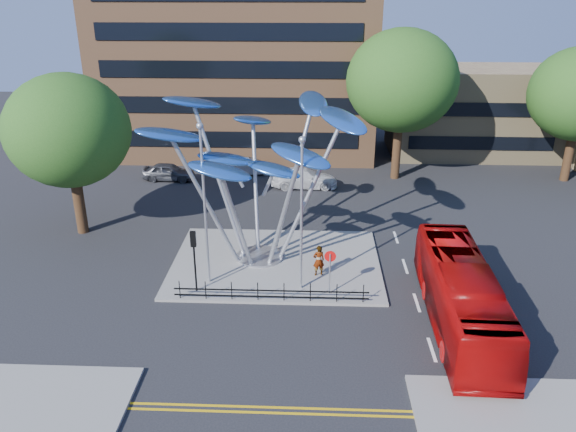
{
  "coord_description": "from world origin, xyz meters",
  "views": [
    {
      "loc": [
        0.93,
        -23.15,
        15.24
      ],
      "look_at": [
        -0.22,
        4.0,
        3.88
      ],
      "focal_mm": 35.0,
      "sensor_mm": 36.0,
      "label": 1
    }
  ],
  "objects_px": {
    "red_bus": "(461,295)",
    "parked_car_mid": "(252,167)",
    "pedestrian": "(319,260)",
    "parked_car_left": "(169,172)",
    "tree_left": "(68,131)",
    "street_lamp_left": "(204,192)",
    "parked_car_right": "(304,178)",
    "leaf_sculpture": "(257,147)",
    "no_entry_sign_island": "(330,265)",
    "tree_right": "(402,81)",
    "street_lamp_right": "(302,202)",
    "traffic_light_island": "(194,249)"
  },
  "relations": [
    {
      "from": "street_lamp_left",
      "to": "red_bus",
      "type": "height_order",
      "value": "street_lamp_left"
    },
    {
      "from": "parked_car_left",
      "to": "street_lamp_left",
      "type": "bearing_deg",
      "value": -157.5
    },
    {
      "from": "parked_car_left",
      "to": "pedestrian",
      "type": "bearing_deg",
      "value": -140.48
    },
    {
      "from": "no_entry_sign_island",
      "to": "parked_car_mid",
      "type": "xyz_separation_m",
      "value": [
        -6.09,
        19.93,
        -1.15
      ]
    },
    {
      "from": "tree_left",
      "to": "street_lamp_left",
      "type": "bearing_deg",
      "value": -34.38
    },
    {
      "from": "traffic_light_island",
      "to": "pedestrian",
      "type": "relative_size",
      "value": 1.92
    },
    {
      "from": "pedestrian",
      "to": "tree_right",
      "type": "bearing_deg",
      "value": -124.37
    },
    {
      "from": "leaf_sculpture",
      "to": "parked_car_left",
      "type": "height_order",
      "value": "leaf_sculpture"
    },
    {
      "from": "parked_car_mid",
      "to": "no_entry_sign_island",
      "type": "bearing_deg",
      "value": -171.61
    },
    {
      "from": "red_bus",
      "to": "parked_car_right",
      "type": "relative_size",
      "value": 2.15
    },
    {
      "from": "street_lamp_left",
      "to": "street_lamp_right",
      "type": "distance_m",
      "value": 5.03
    },
    {
      "from": "tree_left",
      "to": "street_lamp_right",
      "type": "height_order",
      "value": "tree_left"
    },
    {
      "from": "tree_left",
      "to": "parked_car_mid",
      "type": "relative_size",
      "value": 2.54
    },
    {
      "from": "red_bus",
      "to": "traffic_light_island",
      "type": "bearing_deg",
      "value": 171.52
    },
    {
      "from": "red_bus",
      "to": "parked_car_right",
      "type": "bearing_deg",
      "value": 113.48
    },
    {
      "from": "pedestrian",
      "to": "parked_car_left",
      "type": "distance_m",
      "value": 20.27
    },
    {
      "from": "parked_car_left",
      "to": "parked_car_mid",
      "type": "height_order",
      "value": "parked_car_left"
    },
    {
      "from": "tree_right",
      "to": "parked_car_left",
      "type": "bearing_deg",
      "value": -175.82
    },
    {
      "from": "pedestrian",
      "to": "parked_car_right",
      "type": "relative_size",
      "value": 0.34
    },
    {
      "from": "tree_left",
      "to": "no_entry_sign_island",
      "type": "distance_m",
      "value": 18.35
    },
    {
      "from": "red_bus",
      "to": "leaf_sculpture",
      "type": "bearing_deg",
      "value": 149.01
    },
    {
      "from": "street_lamp_left",
      "to": "leaf_sculpture",
      "type": "bearing_deg",
      "value": 52.6
    },
    {
      "from": "leaf_sculpture",
      "to": "parked_car_right",
      "type": "height_order",
      "value": "leaf_sculpture"
    },
    {
      "from": "red_bus",
      "to": "parked_car_mid",
      "type": "distance_m",
      "value": 25.42
    },
    {
      "from": "no_entry_sign_island",
      "to": "parked_car_left",
      "type": "bearing_deg",
      "value": 125.31
    },
    {
      "from": "no_entry_sign_island",
      "to": "parked_car_right",
      "type": "bearing_deg",
      "value": 95.38
    },
    {
      "from": "tree_right",
      "to": "leaf_sculpture",
      "type": "bearing_deg",
      "value": -123.31
    },
    {
      "from": "tree_right",
      "to": "pedestrian",
      "type": "xyz_separation_m",
      "value": [
        -6.55,
        -17.5,
        -7.0
      ]
    },
    {
      "from": "red_bus",
      "to": "pedestrian",
      "type": "xyz_separation_m",
      "value": [
        -6.67,
        4.34,
        -0.54
      ]
    },
    {
      "from": "street_lamp_left",
      "to": "parked_car_mid",
      "type": "distance_m",
      "value": 19.52
    },
    {
      "from": "leaf_sculpture",
      "to": "parked_car_left",
      "type": "bearing_deg",
      "value": 122.13
    },
    {
      "from": "red_bus",
      "to": "parked_car_mid",
      "type": "bearing_deg",
      "value": 120.33
    },
    {
      "from": "tree_right",
      "to": "leaf_sculpture",
      "type": "height_order",
      "value": "tree_right"
    },
    {
      "from": "parked_car_mid",
      "to": "parked_car_right",
      "type": "height_order",
      "value": "parked_car_right"
    },
    {
      "from": "tree_left",
      "to": "parked_car_mid",
      "type": "xyz_separation_m",
      "value": [
        9.91,
        12.44,
        -6.13
      ]
    },
    {
      "from": "leaf_sculpture",
      "to": "pedestrian",
      "type": "relative_size",
      "value": 7.13
    },
    {
      "from": "pedestrian",
      "to": "parked_car_right",
      "type": "bearing_deg",
      "value": -99.85
    },
    {
      "from": "tree_left",
      "to": "parked_car_left",
      "type": "distance_m",
      "value": 12.64
    },
    {
      "from": "traffic_light_island",
      "to": "pedestrian",
      "type": "height_order",
      "value": "traffic_light_island"
    },
    {
      "from": "traffic_light_island",
      "to": "street_lamp_left",
      "type": "bearing_deg",
      "value": 63.43
    },
    {
      "from": "no_entry_sign_island",
      "to": "parked_car_left",
      "type": "relative_size",
      "value": 0.58
    },
    {
      "from": "tree_right",
      "to": "pedestrian",
      "type": "bearing_deg",
      "value": -110.52
    },
    {
      "from": "red_bus",
      "to": "parked_car_right",
      "type": "height_order",
      "value": "red_bus"
    },
    {
      "from": "leaf_sculpture",
      "to": "parked_car_right",
      "type": "distance_m",
      "value": 14.29
    },
    {
      "from": "tree_left",
      "to": "street_lamp_left",
      "type": "relative_size",
      "value": 1.17
    },
    {
      "from": "street_lamp_right",
      "to": "street_lamp_left",
      "type": "bearing_deg",
      "value": 174.29
    },
    {
      "from": "parked_car_left",
      "to": "parked_car_right",
      "type": "xyz_separation_m",
      "value": [
        11.24,
        -1.27,
        0.05
      ]
    },
    {
      "from": "no_entry_sign_island",
      "to": "red_bus",
      "type": "relative_size",
      "value": 0.22
    },
    {
      "from": "tree_right",
      "to": "street_lamp_left",
      "type": "xyz_separation_m",
      "value": [
        -12.5,
        -18.5,
        -2.68
      ]
    },
    {
      "from": "leaf_sculpture",
      "to": "red_bus",
      "type": "bearing_deg",
      "value": -32.6
    }
  ]
}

